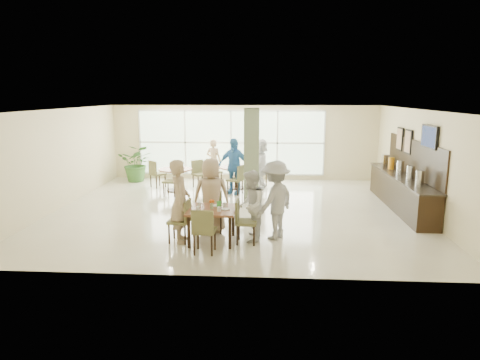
# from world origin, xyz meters

# --- Properties ---
(ground) EXTENTS (10.00, 10.00, 0.00)m
(ground) POSITION_xyz_m (0.00, 0.00, 0.00)
(ground) COLOR beige
(ground) RESTS_ON ground
(room_shell) EXTENTS (10.00, 10.00, 10.00)m
(room_shell) POSITION_xyz_m (0.00, 0.00, 1.70)
(room_shell) COLOR white
(room_shell) RESTS_ON ground
(window_bank) EXTENTS (7.00, 0.04, 7.00)m
(window_bank) POSITION_xyz_m (-0.50, 4.46, 1.40)
(window_bank) COLOR silver
(window_bank) RESTS_ON ground
(column) EXTENTS (0.45, 0.45, 2.80)m
(column) POSITION_xyz_m (0.40, 1.20, 1.40)
(column) COLOR #5E6B4A
(column) RESTS_ON ground
(main_table) EXTENTS (1.03, 1.03, 0.75)m
(main_table) POSITION_xyz_m (-0.33, -2.68, 0.67)
(main_table) COLOR brown
(main_table) RESTS_ON ground
(round_table_left) EXTENTS (1.13, 1.13, 0.75)m
(round_table_left) POSITION_xyz_m (-2.20, 2.33, 0.58)
(round_table_left) COLOR brown
(round_table_left) RESTS_ON ground
(round_table_right) EXTENTS (1.13, 1.13, 0.75)m
(round_table_right) POSITION_xyz_m (-0.20, 2.84, 0.58)
(round_table_right) COLOR brown
(round_table_right) RESTS_ON ground
(chairs_main_table) EXTENTS (1.96, 1.86, 0.95)m
(chairs_main_table) POSITION_xyz_m (-0.35, -2.69, 0.47)
(chairs_main_table) COLOR brown
(chairs_main_table) RESTS_ON ground
(chairs_table_left) EXTENTS (2.12, 1.85, 0.95)m
(chairs_table_left) POSITION_xyz_m (-2.18, 2.40, 0.47)
(chairs_table_left) COLOR brown
(chairs_table_left) RESTS_ON ground
(chairs_table_right) EXTENTS (2.24, 2.02, 0.95)m
(chairs_table_right) POSITION_xyz_m (-0.19, 2.83, 0.47)
(chairs_table_right) COLOR brown
(chairs_table_right) RESTS_ON ground
(tabletop_clutter) EXTENTS (0.74, 0.77, 0.21)m
(tabletop_clutter) POSITION_xyz_m (-0.31, -2.69, 0.81)
(tabletop_clutter) COLOR white
(tabletop_clutter) RESTS_ON main_table
(buffet_counter) EXTENTS (0.64, 4.70, 1.95)m
(buffet_counter) POSITION_xyz_m (4.70, 0.51, 0.55)
(buffet_counter) COLOR black
(buffet_counter) RESTS_ON ground
(wall_tv) EXTENTS (0.06, 1.00, 0.58)m
(wall_tv) POSITION_xyz_m (4.94, -0.60, 2.15)
(wall_tv) COLOR black
(wall_tv) RESTS_ON ground
(framed_art_a) EXTENTS (0.05, 0.55, 0.70)m
(framed_art_a) POSITION_xyz_m (4.95, 1.00, 1.85)
(framed_art_a) COLOR black
(framed_art_a) RESTS_ON ground
(framed_art_b) EXTENTS (0.05, 0.55, 0.70)m
(framed_art_b) POSITION_xyz_m (4.95, 1.80, 1.85)
(framed_art_b) COLOR black
(framed_art_b) RESTS_ON ground
(potted_plant) EXTENTS (1.24, 1.24, 1.38)m
(potted_plant) POSITION_xyz_m (-3.96, 3.80, 0.69)
(potted_plant) COLOR #336026
(potted_plant) RESTS_ON ground
(teen_left) EXTENTS (0.55, 0.73, 1.83)m
(teen_left) POSITION_xyz_m (-1.01, -2.70, 0.91)
(teen_left) COLOR tan
(teen_left) RESTS_ON ground
(teen_far) EXTENTS (0.90, 0.55, 1.76)m
(teen_far) POSITION_xyz_m (-0.42, -1.97, 0.88)
(teen_far) COLOR tan
(teen_far) RESTS_ON ground
(teen_right) EXTENTS (0.66, 0.82, 1.58)m
(teen_right) POSITION_xyz_m (0.51, -2.56, 0.79)
(teen_right) COLOR white
(teen_right) RESTS_ON ground
(teen_standing) EXTENTS (1.21, 1.31, 1.77)m
(teen_standing) POSITION_xyz_m (1.06, -2.35, 0.89)
(teen_standing) COLOR #A8A8AB
(teen_standing) RESTS_ON ground
(adult_a) EXTENTS (1.21, 0.94, 1.82)m
(adult_a) POSITION_xyz_m (-0.21, 2.01, 0.91)
(adult_a) COLOR #3F81BE
(adult_a) RESTS_ON ground
(adult_b) EXTENTS (0.93, 1.70, 1.73)m
(adult_b) POSITION_xyz_m (0.64, 2.78, 0.87)
(adult_b) COLOR white
(adult_b) RESTS_ON ground
(adult_standing) EXTENTS (0.67, 0.55, 1.59)m
(adult_standing) POSITION_xyz_m (-1.09, 3.86, 0.80)
(adult_standing) COLOR tan
(adult_standing) RESTS_ON ground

